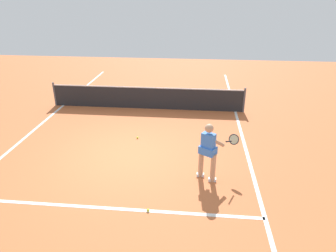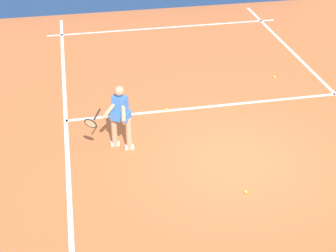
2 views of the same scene
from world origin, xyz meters
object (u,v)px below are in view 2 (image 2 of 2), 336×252
Objects in this scene: tennis_ball_mid at (246,192)px; tennis_ball_far at (167,109)px; tennis_player at (120,115)px; tennis_ball_near at (275,77)px.

tennis_ball_mid is 1.00× the size of tennis_ball_far.
tennis_player is at bearing -43.09° from tennis_ball_mid.
tennis_ball_near and tennis_ball_far have the same top height.
tennis_player is 2.13m from tennis_ball_far.
tennis_ball_far is (-1.33, -1.45, -0.81)m from tennis_player.
tennis_player is at bearing 29.64° from tennis_ball_near.
tennis_ball_far is (0.92, -3.55, 0.00)m from tennis_ball_mid.
tennis_ball_near is 1.00× the size of tennis_ball_mid.
tennis_player is at bearing 47.48° from tennis_ball_far.
tennis_ball_near and tennis_ball_mid have the same top height.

